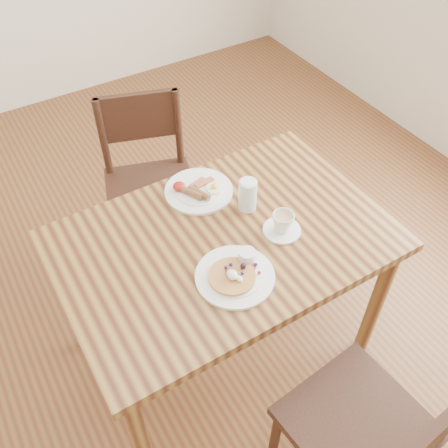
{
  "coord_description": "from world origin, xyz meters",
  "views": [
    {
      "loc": [
        -0.63,
        -1.04,
        2.09
      ],
      "look_at": [
        0.0,
        0.0,
        0.82
      ],
      "focal_mm": 40.0,
      "sensor_mm": 36.0,
      "label": 1
    }
  ],
  "objects_px": {
    "chair_far": "(148,178)",
    "pancake_plate": "(236,274)",
    "chair_near": "(373,433)",
    "dining_table": "(224,255)",
    "water_glass": "(248,195)",
    "breakfast_plate": "(198,190)",
    "teacup_saucer": "(283,224)"
  },
  "relations": [
    {
      "from": "chair_far",
      "to": "pancake_plate",
      "type": "height_order",
      "value": "chair_far"
    },
    {
      "from": "pancake_plate",
      "to": "water_glass",
      "type": "height_order",
      "value": "water_glass"
    },
    {
      "from": "water_glass",
      "to": "pancake_plate",
      "type": "bearing_deg",
      "value": -129.79
    },
    {
      "from": "pancake_plate",
      "to": "teacup_saucer",
      "type": "relative_size",
      "value": 1.93
    },
    {
      "from": "breakfast_plate",
      "to": "teacup_saucer",
      "type": "bearing_deg",
      "value": -64.82
    },
    {
      "from": "dining_table",
      "to": "pancake_plate",
      "type": "bearing_deg",
      "value": -109.02
    },
    {
      "from": "dining_table",
      "to": "teacup_saucer",
      "type": "bearing_deg",
      "value": -22.64
    },
    {
      "from": "breakfast_plate",
      "to": "teacup_saucer",
      "type": "xyz_separation_m",
      "value": [
        0.16,
        -0.34,
        0.03
      ]
    },
    {
      "from": "chair_near",
      "to": "pancake_plate",
      "type": "xyz_separation_m",
      "value": [
        -0.15,
        0.59,
        0.27
      ]
    },
    {
      "from": "dining_table",
      "to": "water_glass",
      "type": "bearing_deg",
      "value": 29.05
    },
    {
      "from": "breakfast_plate",
      "to": "water_glass",
      "type": "xyz_separation_m",
      "value": [
        0.12,
        -0.17,
        0.05
      ]
    },
    {
      "from": "dining_table",
      "to": "water_glass",
      "type": "xyz_separation_m",
      "value": [
        0.16,
        0.09,
        0.16
      ]
    },
    {
      "from": "dining_table",
      "to": "pancake_plate",
      "type": "xyz_separation_m",
      "value": [
        -0.06,
        -0.17,
        0.11
      ]
    },
    {
      "from": "chair_far",
      "to": "pancake_plate",
      "type": "relative_size",
      "value": 3.26
    },
    {
      "from": "water_glass",
      "to": "chair_near",
      "type": "bearing_deg",
      "value": -94.57
    },
    {
      "from": "chair_near",
      "to": "chair_far",
      "type": "xyz_separation_m",
      "value": [
        -0.08,
        1.48,
        0.0
      ]
    },
    {
      "from": "dining_table",
      "to": "pancake_plate",
      "type": "height_order",
      "value": "pancake_plate"
    },
    {
      "from": "dining_table",
      "to": "chair_near",
      "type": "relative_size",
      "value": 1.36
    },
    {
      "from": "dining_table",
      "to": "chair_near",
      "type": "distance_m",
      "value": 0.78
    },
    {
      "from": "pancake_plate",
      "to": "water_glass",
      "type": "xyz_separation_m",
      "value": [
        0.22,
        0.26,
        0.05
      ]
    },
    {
      "from": "pancake_plate",
      "to": "teacup_saucer",
      "type": "bearing_deg",
      "value": 19.33
    },
    {
      "from": "dining_table",
      "to": "teacup_saucer",
      "type": "relative_size",
      "value": 8.57
    },
    {
      "from": "dining_table",
      "to": "chair_far",
      "type": "relative_size",
      "value": 1.36
    },
    {
      "from": "chair_near",
      "to": "teacup_saucer",
      "type": "xyz_separation_m",
      "value": [
        0.11,
        0.68,
        0.29
      ]
    },
    {
      "from": "chair_near",
      "to": "chair_far",
      "type": "relative_size",
      "value": 1.0
    },
    {
      "from": "breakfast_plate",
      "to": "teacup_saucer",
      "type": "height_order",
      "value": "teacup_saucer"
    },
    {
      "from": "chair_near",
      "to": "pancake_plate",
      "type": "bearing_deg",
      "value": 99.44
    },
    {
      "from": "dining_table",
      "to": "water_glass",
      "type": "relative_size",
      "value": 9.32
    },
    {
      "from": "teacup_saucer",
      "to": "breakfast_plate",
      "type": "bearing_deg",
      "value": 115.18
    },
    {
      "from": "chair_near",
      "to": "breakfast_plate",
      "type": "relative_size",
      "value": 3.26
    },
    {
      "from": "chair_far",
      "to": "teacup_saucer",
      "type": "relative_size",
      "value": 6.29
    },
    {
      "from": "chair_far",
      "to": "water_glass",
      "type": "height_order",
      "value": "chair_far"
    }
  ]
}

